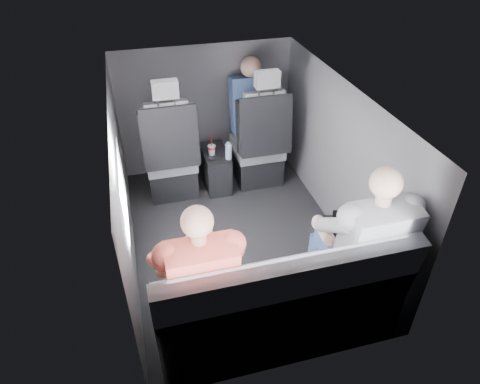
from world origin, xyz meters
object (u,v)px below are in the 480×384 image
object	(u,v)px
center_console	(216,169)
water_bottle	(228,151)
front_seat_left	(171,160)
passenger_rear_left	(199,276)
passenger_front_right	(250,106)
laptop_white	(188,254)
soda_cup	(212,150)
laptop_black	(349,227)
rear_bench	(278,306)
front_seat_right	(259,148)
passenger_rear_right	(362,242)

from	to	relation	value
center_console	water_bottle	distance (m)	0.34
front_seat_left	passenger_rear_left	bearing A→B (deg)	-91.45
water_bottle	passenger_front_right	xyz separation A→B (m)	(0.33, 0.38, 0.27)
laptop_white	center_console	bearing A→B (deg)	72.12
front_seat_left	soda_cup	distance (m)	0.41
water_bottle	laptop_white	distance (m)	1.62
front_seat_left	laptop_black	distance (m)	1.95
center_console	rear_bench	xyz separation A→B (m)	(-0.00, -1.94, 0.11)
front_seat_left	passenger_front_right	distance (m)	0.98
center_console	laptop_black	xyz separation A→B (m)	(0.60, -1.66, 0.43)
front_seat_right	rear_bench	world-z (taller)	front_seat_right
front_seat_right	soda_cup	size ratio (longest dim) A/B	5.35
laptop_white	passenger_rear_left	xyz separation A→B (m)	(0.04, -0.20, -0.01)
rear_bench	laptop_white	distance (m)	0.69
soda_cup	laptop_white	distance (m)	1.67
laptop_black	passenger_rear_left	xyz separation A→B (m)	(-1.10, -0.19, -0.00)
laptop_black	soda_cup	bearing A→B (deg)	111.94
water_bottle	passenger_front_right	bearing A→B (deg)	49.46
water_bottle	center_console	bearing A→B (deg)	121.34
front_seat_right	laptop_white	xyz separation A→B (m)	(-0.98, -1.61, 0.24)
center_console	passenger_rear_left	size ratio (longest dim) A/B	0.39
front_seat_left	laptop_black	size ratio (longest dim) A/B	3.21
laptop_black	passenger_rear_right	bearing A→B (deg)	-90.99
water_bottle	laptop_black	xyz separation A→B (m)	(0.50, -1.50, 0.15)
soda_cup	passenger_rear_left	size ratio (longest dim) A/B	0.19
soda_cup	laptop_black	distance (m)	1.74
water_bottle	passenger_rear_left	size ratio (longest dim) A/B	0.15
front_seat_right	soda_cup	world-z (taller)	front_seat_right
laptop_white	passenger_rear_left	size ratio (longest dim) A/B	0.37
water_bottle	passenger_front_right	distance (m)	0.57
passenger_front_right	passenger_rear_right	bearing A→B (deg)	-85.27
center_console	passenger_rear_right	bearing A→B (deg)	-72.07
water_bottle	passenger_rear_left	xyz separation A→B (m)	(-0.60, -1.68, 0.15)
center_console	laptop_black	size ratio (longest dim) A/B	1.22
front_seat_right	passenger_rear_right	xyz separation A→B (m)	(0.15, -1.81, 0.25)
front_seat_right	passenger_front_right	size ratio (longest dim) A/B	1.53
front_seat_left	rear_bench	world-z (taller)	front_seat_left
front_seat_left	rear_bench	size ratio (longest dim) A/B	0.79
laptop_white	passenger_front_right	world-z (taller)	passenger_front_right
laptop_white	water_bottle	bearing A→B (deg)	66.93
center_console	passenger_front_right	world-z (taller)	passenger_front_right
rear_bench	passenger_rear_right	distance (m)	0.70
front_seat_left	passenger_front_right	bearing A→B (deg)	16.39
front_seat_left	passenger_front_right	size ratio (longest dim) A/B	1.53
soda_cup	passenger_rear_left	bearing A→B (deg)	-104.17
front_seat_left	soda_cup	world-z (taller)	front_seat_left
water_bottle	laptop_white	size ratio (longest dim) A/B	0.40
center_console	passenger_front_right	xyz separation A→B (m)	(0.43, 0.22, 0.55)
rear_bench	passenger_front_right	world-z (taller)	passenger_front_right
water_bottle	laptop_white	xyz separation A→B (m)	(-0.63, -1.48, 0.16)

